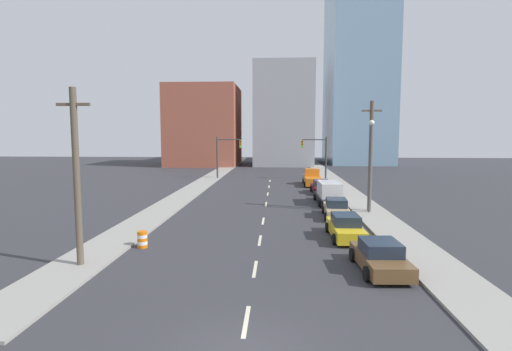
{
  "coord_description": "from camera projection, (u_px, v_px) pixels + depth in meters",
  "views": [
    {
      "loc": [
        1.06,
        -11.13,
        6.42
      ],
      "look_at": [
        -1.17,
        29.52,
        2.2
      ],
      "focal_mm": 28.0,
      "sensor_mm": 36.0,
      "label": 1
    }
  ],
  "objects": [
    {
      "name": "lane_stripe_at_13m",
      "position": [
        260.0,
        240.0,
        24.22
      ],
      "size": [
        0.16,
        2.4,
        0.01
      ],
      "primitive_type": "cube",
      "color": "beige",
      "rests_on": "ground"
    },
    {
      "name": "box_truck_black",
      "position": [
        329.0,
        193.0,
        36.92
      ],
      "size": [
        2.48,
        6.04,
        2.04
      ],
      "rotation": [
        0.0,
        0.0,
        0.02
      ],
      "color": "black",
      "rests_on": "ground"
    },
    {
      "name": "building_office_center",
      "position": [
        283.0,
        116.0,
        86.09
      ],
      "size": [
        12.0,
        20.0,
        20.78
      ],
      "color": "#99999E",
      "rests_on": "ground"
    },
    {
      "name": "lane_stripe_at_37m",
      "position": [
        269.0,
        187.0,
        49.0
      ],
      "size": [
        0.16,
        2.4,
        0.01
      ],
      "primitive_type": "cube",
      "color": "beige",
      "rests_on": "ground"
    },
    {
      "name": "sedan_tan",
      "position": [
        336.0,
        209.0,
        30.95
      ],
      "size": [
        2.17,
        4.63,
        1.45
      ],
      "rotation": [
        0.0,
        0.0,
        -0.05
      ],
      "color": "tan",
      "rests_on": "ground"
    },
    {
      "name": "lane_stripe_at_31m",
      "position": [
        268.0,
        194.0,
        43.01
      ],
      "size": [
        0.16,
        2.4,
        0.01
      ],
      "primitive_type": "cube",
      "color": "beige",
      "rests_on": "ground"
    },
    {
      "name": "traffic_barrel",
      "position": [
        142.0,
        239.0,
        22.63
      ],
      "size": [
        0.56,
        0.56,
        0.95
      ],
      "color": "orange",
      "rests_on": "ground"
    },
    {
      "name": "lane_stripe_at_44m",
      "position": [
        270.0,
        181.0,
        55.19
      ],
      "size": [
        0.16,
        2.4,
        0.01
      ],
      "primitive_type": "cube",
      "color": "beige",
      "rests_on": "ground"
    },
    {
      "name": "street_lamp",
      "position": [
        371.0,
        159.0,
        31.94
      ],
      "size": [
        0.44,
        0.44,
        7.55
      ],
      "color": "#4C4C51",
      "rests_on": "ground"
    },
    {
      "name": "sidewalk_right",
      "position": [
        328.0,
        176.0,
        60.57
      ],
      "size": [
        2.9,
        99.22,
        0.13
      ],
      "color": "gray",
      "rests_on": "ground"
    },
    {
      "name": "traffic_signal_right",
      "position": [
        319.0,
        152.0,
        56.56
      ],
      "size": [
        3.68,
        0.35,
        6.06
      ],
      "color": "#38383D",
      "rests_on": "ground"
    },
    {
      "name": "utility_pole_right_mid",
      "position": [
        371.0,
        156.0,
        32.55
      ],
      "size": [
        1.6,
        0.32,
        9.11
      ],
      "color": "brown",
      "rests_on": "ground"
    },
    {
      "name": "building_brick_left",
      "position": [
        205.0,
        126.0,
        83.25
      ],
      "size": [
        14.0,
        16.0,
        16.19
      ],
      "color": "#9E513D",
      "rests_on": "ground"
    },
    {
      "name": "building_glass_right",
      "position": [
        358.0,
        75.0,
        88.23
      ],
      "size": [
        13.0,
        20.0,
        38.9
      ],
      "color": "#7A9EB7",
      "rests_on": "ground"
    },
    {
      "name": "traffic_signal_left",
      "position": [
        224.0,
        152.0,
        57.3
      ],
      "size": [
        3.68,
        0.35,
        6.06
      ],
      "color": "#38383D",
      "rests_on": "ground"
    },
    {
      "name": "sedan_maroon",
      "position": [
        322.0,
        187.0,
        43.45
      ],
      "size": [
        2.27,
        4.75,
        1.45
      ],
      "rotation": [
        0.0,
        0.0,
        0.05
      ],
      "color": "maroon",
      "rests_on": "ground"
    },
    {
      "name": "lane_stripe_at_18m",
      "position": [
        263.0,
        221.0,
        29.63
      ],
      "size": [
        0.16,
        2.4,
        0.01
      ],
      "primitive_type": "cube",
      "color": "beige",
      "rests_on": "ground"
    },
    {
      "name": "utility_pole_left_near",
      "position": [
        77.0,
        176.0,
        18.94
      ],
      "size": [
        1.6,
        0.32,
        8.61
      ],
      "color": "brown",
      "rests_on": "ground"
    },
    {
      "name": "sidewalk_left",
      "position": [
        214.0,
        176.0,
        61.51
      ],
      "size": [
        2.9,
        99.22,
        0.13
      ],
      "color": "gray",
      "rests_on": "ground"
    },
    {
      "name": "lane_stripe_at_25m",
      "position": [
        266.0,
        204.0,
        36.72
      ],
      "size": [
        0.16,
        2.4,
        0.01
      ],
      "primitive_type": "cube",
      "color": "beige",
      "rests_on": "ground"
    },
    {
      "name": "pickup_truck_orange",
      "position": [
        312.0,
        179.0,
        50.5
      ],
      "size": [
        2.32,
        5.95,
        2.04
      ],
      "rotation": [
        0.0,
        0.0,
        -0.01
      ],
      "color": "orange",
      "rests_on": "ground"
    },
    {
      "name": "lane_stripe_at_7m",
      "position": [
        255.0,
        269.0,
        19.1
      ],
      "size": [
        0.16,
        2.4,
        0.01
      ],
      "primitive_type": "cube",
      "color": "beige",
      "rests_on": "ground"
    },
    {
      "name": "sedan_yellow",
      "position": [
        345.0,
        227.0,
        24.68
      ],
      "size": [
        2.09,
        4.76,
        1.5
      ],
      "rotation": [
        0.0,
        0.0,
        0.02
      ],
      "color": "gold",
      "rests_on": "ground"
    },
    {
      "name": "lane_stripe_at_2m",
      "position": [
        246.0,
        321.0,
        13.76
      ],
      "size": [
        0.16,
        2.4,
        0.01
      ],
      "primitive_type": "cube",
      "color": "beige",
      "rests_on": "ground"
    },
    {
      "name": "sedan_brown",
      "position": [
        380.0,
        257.0,
        18.78
      ],
      "size": [
        2.32,
        4.58,
        1.44
      ],
      "rotation": [
        0.0,
        0.0,
        0.04
      ],
      "color": "brown",
      "rests_on": "ground"
    }
  ]
}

